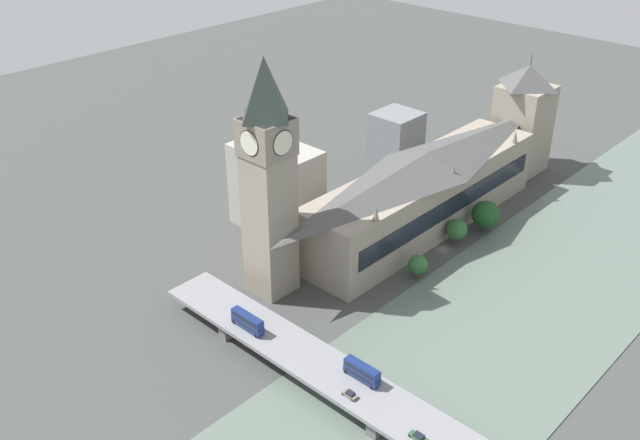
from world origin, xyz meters
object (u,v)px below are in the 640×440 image
double_decker_bus_mid (247,321)px  car_southbound_lead (350,394)px  victoria_tower (523,119)px  clock_tower (268,174)px  road_bridge (388,409)px  parliament_hall (424,191)px  double_decker_bus_lead (362,371)px  car_northbound_lead (418,437)px

double_decker_bus_mid → car_southbound_lead: bearing=178.7°
victoria_tower → clock_tower: bearing=85.3°
clock_tower → road_bridge: size_ratio=0.48×
parliament_hall → car_southbound_lead: size_ratio=27.36×
road_bridge → victoria_tower: bearing=-71.3°
double_decker_bus_lead → double_decker_bus_mid: double_decker_bus_mid is taller
clock_tower → car_northbound_lead: size_ratio=16.50×
double_decker_bus_lead → clock_tower: bearing=-19.4°
road_bridge → car_northbound_lead: size_ratio=34.48×
clock_tower → double_decker_bus_lead: (-52.36, 18.48, -31.14)m
parliament_hall → double_decker_bus_mid: 89.29m
parliament_hall → road_bridge: size_ratio=0.70×
clock_tower → car_southbound_lead: bearing=155.1°
car_southbound_lead → victoria_tower: bearing=-74.6°
road_bridge → double_decker_bus_mid: double_decker_bus_mid is taller
car_northbound_lead → car_southbound_lead: size_ratio=1.14×
double_decker_bus_mid → road_bridge: bearing=-176.5°
clock_tower → car_southbound_lead: 68.38m
victoria_tower → double_decker_bus_lead: victoria_tower is taller
victoria_tower → double_decker_bus_lead: bearing=105.3°
road_bridge → car_southbound_lead: (8.82, 3.77, 1.80)m
double_decker_bus_lead → car_southbound_lead: double_decker_bus_lead is taller
car_northbound_lead → parliament_hall: bearing=-54.6°
parliament_hall → car_southbound_lead: (-43.33, 89.83, -7.67)m
parliament_hall → victoria_tower: size_ratio=2.21×
car_northbound_lead → car_southbound_lead: 20.45m
double_decker_bus_lead → car_southbound_lead: (-1.94, 6.78, -1.85)m
victoria_tower → double_decker_bus_lead: 157.29m
road_bridge → double_decker_bus_lead: (10.76, -3.01, 3.65)m
parliament_hall → double_decker_bus_lead: 92.97m
parliament_hall → double_decker_bus_mid: parliament_hall is taller
double_decker_bus_lead → car_northbound_lead: (-22.39, 6.58, -1.80)m
parliament_hall → car_southbound_lead: 100.03m
clock_tower → car_northbound_lead: 85.45m
victoria_tower → car_northbound_lead: (-63.84, 157.67, -15.69)m
parliament_hall → car_southbound_lead: parliament_hall is taller
clock_tower → double_decker_bus_lead: 63.66m
clock_tower → car_southbound_lead: (-54.31, 25.26, -32.98)m
parliament_hall → car_northbound_lead: bearing=125.4°
parliament_hall → double_decker_bus_lead: (-41.39, 83.04, -5.83)m
double_decker_bus_lead → car_southbound_lead: bearing=106.0°
road_bridge → car_southbound_lead: bearing=23.2°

